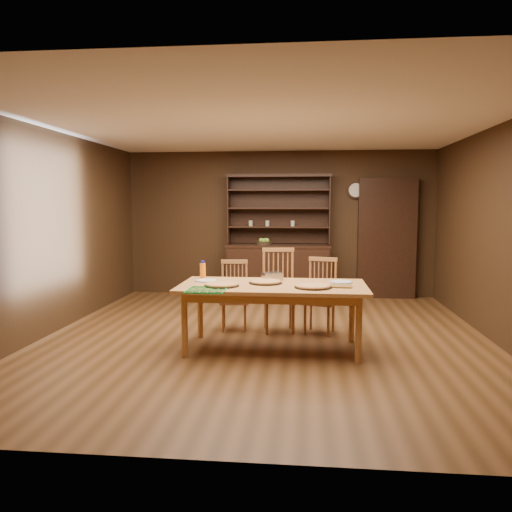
# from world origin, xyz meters

# --- Properties ---
(floor) EXTENTS (6.00, 6.00, 0.00)m
(floor) POSITION_xyz_m (0.00, 0.00, 0.00)
(floor) COLOR brown
(floor) RESTS_ON ground
(room_shell) EXTENTS (6.00, 6.00, 6.00)m
(room_shell) POSITION_xyz_m (0.00, 0.00, 1.58)
(room_shell) COLOR white
(room_shell) RESTS_ON floor
(china_hutch) EXTENTS (1.84, 0.52, 2.17)m
(china_hutch) POSITION_xyz_m (-0.00, 2.75, 0.60)
(china_hutch) COLOR black
(china_hutch) RESTS_ON floor
(doorway) EXTENTS (1.00, 0.18, 2.10)m
(doorway) POSITION_xyz_m (1.90, 2.90, 1.05)
(doorway) COLOR black
(doorway) RESTS_ON floor
(wall_clock) EXTENTS (0.30, 0.05, 0.30)m
(wall_clock) POSITION_xyz_m (1.35, 2.96, 1.90)
(wall_clock) COLOR black
(wall_clock) RESTS_ON room_shell
(dining_table) EXTENTS (2.11, 1.05, 0.75)m
(dining_table) POSITION_xyz_m (0.12, -0.46, 0.68)
(dining_table) COLOR #CD8B47
(dining_table) RESTS_ON floor
(chair_left) EXTENTS (0.41, 0.40, 0.91)m
(chair_left) POSITION_xyz_m (-0.45, 0.44, 0.48)
(chair_left) COLOR #B8713F
(chair_left) RESTS_ON floor
(chair_center) EXTENTS (0.50, 0.48, 1.08)m
(chair_center) POSITION_xyz_m (0.14, 0.43, 0.57)
(chair_center) COLOR #B8713F
(chair_center) RESTS_ON floor
(chair_right) EXTENTS (0.48, 0.47, 0.97)m
(chair_right) POSITION_xyz_m (0.69, 0.39, 0.51)
(chair_right) COLOR #B8713F
(chair_right) RESTS_ON floor
(pizza_left) EXTENTS (0.39, 0.39, 0.04)m
(pizza_left) POSITION_xyz_m (-0.44, -0.63, 0.77)
(pizza_left) COLOR black
(pizza_left) RESTS_ON dining_table
(pizza_right) EXTENTS (0.41, 0.41, 0.04)m
(pizza_right) POSITION_xyz_m (0.57, -0.64, 0.77)
(pizza_right) COLOR black
(pizza_right) RESTS_ON dining_table
(pizza_center) EXTENTS (0.38, 0.38, 0.04)m
(pizza_center) POSITION_xyz_m (0.03, -0.39, 0.77)
(pizza_center) COLOR black
(pizza_center) RESTS_ON dining_table
(cooling_rack) EXTENTS (0.51, 0.51, 0.02)m
(cooling_rack) POSITION_xyz_m (-0.55, -0.93, 0.76)
(cooling_rack) COLOR #0B9235
(cooling_rack) RESTS_ON dining_table
(plate_left) EXTENTS (0.27, 0.27, 0.02)m
(plate_left) POSITION_xyz_m (-0.67, -0.30, 0.76)
(plate_left) COLOR white
(plate_left) RESTS_ON dining_table
(plate_right) EXTENTS (0.27, 0.27, 0.02)m
(plate_right) POSITION_xyz_m (0.90, -0.24, 0.76)
(plate_right) COLOR white
(plate_right) RESTS_ON dining_table
(foil_dish) EXTENTS (0.27, 0.24, 0.09)m
(foil_dish) POSITION_xyz_m (0.09, -0.12, 0.80)
(foil_dish) COLOR silver
(foil_dish) RESTS_ON dining_table
(juice_bottle) EXTENTS (0.07, 0.07, 0.22)m
(juice_bottle) POSITION_xyz_m (-0.76, -0.08, 0.85)
(juice_bottle) COLOR orange
(juice_bottle) RESTS_ON dining_table
(pot_holder_a) EXTENTS (0.23, 0.23, 0.02)m
(pot_holder_a) POSITION_xyz_m (0.89, -0.54, 0.76)
(pot_holder_a) COLOR #AF1914
(pot_holder_a) RESTS_ON dining_table
(pot_holder_b) EXTENTS (0.29, 0.29, 0.02)m
(pot_holder_b) POSITION_xyz_m (0.84, -0.51, 0.76)
(pot_holder_b) COLOR #AF1914
(pot_holder_b) RESTS_ON dining_table
(fruit_bowl) EXTENTS (0.30, 0.30, 0.12)m
(fruit_bowl) POSITION_xyz_m (-0.25, 2.69, 0.98)
(fruit_bowl) COLOR black
(fruit_bowl) RESTS_ON china_hutch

